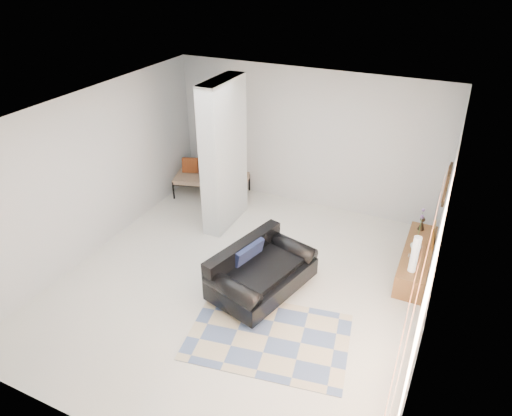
% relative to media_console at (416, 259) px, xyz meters
% --- Properties ---
extents(floor, '(6.00, 6.00, 0.00)m').
position_rel_media_console_xyz_m(floor, '(-2.52, -1.55, -0.20)').
color(floor, white).
rests_on(floor, ground).
extents(ceiling, '(6.00, 6.00, 0.00)m').
position_rel_media_console_xyz_m(ceiling, '(-2.52, -1.55, 2.60)').
color(ceiling, white).
rests_on(ceiling, wall_back).
extents(wall_back, '(6.00, 0.00, 6.00)m').
position_rel_media_console_xyz_m(wall_back, '(-2.52, 1.45, 1.20)').
color(wall_back, silver).
rests_on(wall_back, ground).
extents(wall_front, '(6.00, 0.00, 6.00)m').
position_rel_media_console_xyz_m(wall_front, '(-2.52, -4.55, 1.20)').
color(wall_front, silver).
rests_on(wall_front, ground).
extents(wall_left, '(0.00, 6.00, 6.00)m').
position_rel_media_console_xyz_m(wall_left, '(-5.27, -1.55, 1.20)').
color(wall_left, silver).
rests_on(wall_left, ground).
extents(wall_right, '(0.00, 6.00, 6.00)m').
position_rel_media_console_xyz_m(wall_right, '(0.23, -1.55, 1.20)').
color(wall_right, silver).
rests_on(wall_right, ground).
extents(partition_column, '(0.35, 1.20, 2.80)m').
position_rel_media_console_xyz_m(partition_column, '(-3.62, 0.05, 1.20)').
color(partition_column, silver).
rests_on(partition_column, floor).
extents(hallway_door, '(0.85, 0.06, 2.04)m').
position_rel_media_console_xyz_m(hallway_door, '(-4.62, 1.41, 0.82)').
color(hallway_door, white).
rests_on(hallway_door, floor).
extents(curtain, '(0.00, 2.55, 2.55)m').
position_rel_media_console_xyz_m(curtain, '(0.15, -2.70, 1.25)').
color(curtain, orange).
rests_on(curtain, wall_right).
extents(wall_art, '(0.04, 0.45, 0.55)m').
position_rel_media_console_xyz_m(wall_art, '(0.20, -0.00, 1.45)').
color(wall_art, '#331F0E').
rests_on(wall_art, wall_right).
extents(media_console, '(0.45, 1.78, 0.80)m').
position_rel_media_console_xyz_m(media_console, '(0.00, 0.00, 0.00)').
color(media_console, brown).
rests_on(media_console, floor).
extents(loveseat, '(1.37, 1.86, 0.76)m').
position_rel_media_console_xyz_m(loveseat, '(-2.17, -1.57, 0.15)').
color(loveseat, silver).
rests_on(loveseat, floor).
extents(daybed, '(1.69, 1.08, 0.77)m').
position_rel_media_console_xyz_m(daybed, '(-4.46, 0.93, 0.22)').
color(daybed, black).
rests_on(daybed, floor).
extents(area_rug, '(2.41, 1.80, 0.01)m').
position_rel_media_console_xyz_m(area_rug, '(-1.62, -2.45, -0.20)').
color(area_rug, beige).
rests_on(area_rug, floor).
extents(cylinder_lamp, '(0.11, 0.11, 0.61)m').
position_rel_media_console_xyz_m(cylinder_lamp, '(-0.02, -0.62, 0.50)').
color(cylinder_lamp, silver).
rests_on(cylinder_lamp, media_console).
extents(bronze_figurine, '(0.14, 0.14, 0.25)m').
position_rel_media_console_xyz_m(bronze_figurine, '(-0.05, 0.66, 0.32)').
color(bronze_figurine, black).
rests_on(bronze_figurine, media_console).
extents(vase, '(0.19, 0.19, 0.18)m').
position_rel_media_console_xyz_m(vase, '(-0.05, -0.01, 0.29)').
color(vase, silver).
rests_on(vase, media_console).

